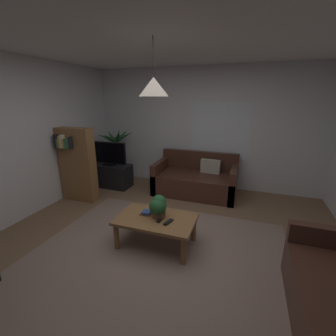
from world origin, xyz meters
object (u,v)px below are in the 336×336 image
Objects in this scene: book_on_table_0 at (146,214)px; tv_stand at (111,175)px; couch_under_window at (196,180)px; book_on_table_1 at (147,212)px; bookshelf_corner at (77,164)px; remote_on_table_0 at (168,222)px; pendant_lamp at (154,87)px; potted_palm_corner at (117,154)px; potted_plant_on_table at (158,206)px; remote_on_table_1 at (160,219)px; coffee_table at (156,222)px; tv at (109,153)px.

tv_stand is (-1.61, 1.64, -0.16)m from book_on_table_0.
couch_under_window reaches higher than book_on_table_1.
remote_on_table_0 is at bearing -23.55° from bookshelf_corner.
potted_palm_corner is at bearing 131.05° from pendant_lamp.
book_on_table_0 is at bearing 175.41° from potted_plant_on_table.
remote_on_table_0 and remote_on_table_1 have the same top height.
potted_palm_corner is 0.93× the size of bookshelf_corner.
remote_on_table_0 is at bearing -87.22° from couch_under_window.
pendant_lamp reaches higher than tv_stand.
pendant_lamp is at bearing -43.44° from tv_stand.
coffee_table is 1.25× the size of tv.
book_on_table_0 is 2.31m from tv.
potted_palm_corner reaches higher than couch_under_window.
tv_stand is at bearing -23.75° from remote_on_table_0.
potted_palm_corner is (-1.92, 2.15, 0.05)m from potted_plant_on_table.
book_on_table_1 is 0.22m from potted_plant_on_table.
book_on_table_1 is 0.13× the size of tv_stand.
tv_stand is 0.95m from bookshelf_corner.
tv_stand is (-1.88, -0.25, -0.02)m from couch_under_window.
book_on_table_1 is 2.01m from bookshelf_corner.
potted_plant_on_table reaches higher than book_on_table_0.
remote_on_table_0 is at bearing -18.45° from pendant_lamp.
potted_plant_on_table is 1.48m from pendant_lamp.
book_on_table_0 is at bearing -45.08° from tv.
bookshelf_corner is (-1.80, 0.83, 0.31)m from book_on_table_0.
coffee_table is 0.19m from book_on_table_1.
couch_under_window is at bearing 81.83° from book_on_table_0.
book_on_table_1 is (-0.16, 0.05, 0.10)m from coffee_table.
book_on_table_0 is 0.52× the size of potted_plant_on_table.
tv reaches higher than couch_under_window.
coffee_table is at bearing -16.16° from book_on_table_0.
bookshelf_corner is at bearing -93.01° from potted_palm_corner.
book_on_table_0 is at bearing -50.96° from potted_palm_corner.
tv_stand reaches higher than coffee_table.
tv_stand is at bearing 134.82° from book_on_table_1.
pendant_lamp is at bearing 45.00° from coffee_table.
potted_palm_corner reaches higher than remote_on_table_0.
potted_palm_corner reaches higher than book_on_table_1.
book_on_table_1 reaches higher than remote_on_table_1.
bookshelf_corner is (-1.99, 0.84, 0.16)m from potted_plant_on_table.
book_on_table_0 is (-0.27, -1.89, 0.14)m from couch_under_window.
book_on_table_1 reaches higher than book_on_table_0.
tv_stand is (-1.85, 1.72, -0.16)m from remote_on_table_1.
couch_under_window is at bearing -7.03° from potted_palm_corner.
couch_under_window is 1.94m from coffee_table.
bookshelf_corner is at bearing -25.67° from remote_on_table_1.
tv is at bearing 134.92° from book_on_table_0.
potted_plant_on_table reaches higher than tv_stand.
pendant_lamp is (-0.07, 0.03, 1.63)m from remote_on_table_1.
bookshelf_corner is 2.27× the size of pendant_lamp.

